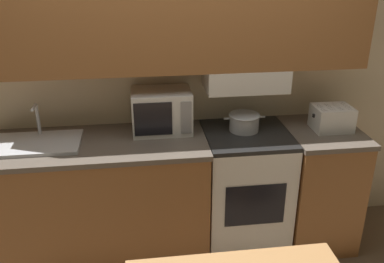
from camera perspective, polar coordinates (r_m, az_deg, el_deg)
The scene contains 9 objects.
ground_plane at distance 3.73m, azimuth -1.95°, elevation -11.93°, with size 16.00×16.00×0.00m, color brown.
wall_back at distance 3.05m, azimuth -1.99°, elevation 10.79°, with size 5.02×0.38×2.55m.
lower_counter_main at distance 3.21m, azimuth -11.79°, elevation -8.92°, with size 1.50×0.65×0.93m.
lower_counter_right_stub at distance 3.47m, azimuth 16.27°, elevation -6.81°, with size 0.53×0.65×0.93m.
stove_range at distance 3.30m, azimuth 6.97°, elevation -7.63°, with size 0.61×0.61×0.93m.
cooking_pot at distance 3.10m, azimuth 6.98°, elevation 1.30°, with size 0.30×0.23×0.12m.
microwave at distance 3.06m, azimuth -4.09°, elevation 2.75°, with size 0.42×0.31×0.30m.
toaster at distance 3.25m, azimuth 18.15°, elevation 1.74°, with size 0.28×0.22×0.17m.
sink_basin at distance 3.05m, azimuth -20.03°, elevation -1.45°, with size 0.58×0.37×0.25m.
Camera 1 is at (-0.28, -3.03, 2.17)m, focal length 40.00 mm.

